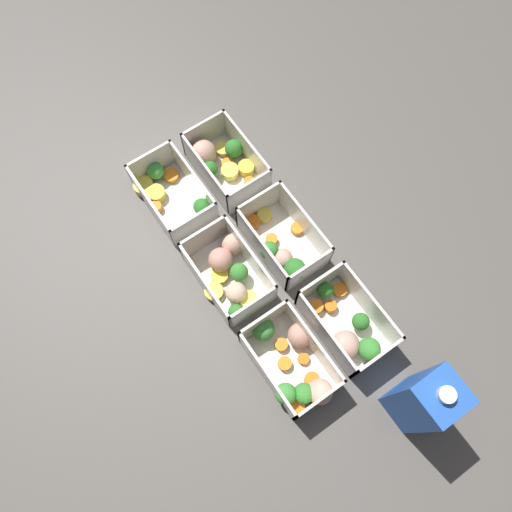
{
  "coord_description": "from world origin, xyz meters",
  "views": [
    {
      "loc": [
        0.26,
        -0.18,
        0.88
      ],
      "look_at": [
        0.0,
        0.0,
        0.03
      ],
      "focal_mm": 35.0,
      "sensor_mm": 36.0,
      "label": 1
    }
  ],
  "objects": [
    {
      "name": "ground_plane",
      "position": [
        0.0,
        0.0,
        0.0
      ],
      "size": [
        4.0,
        4.0,
        0.0
      ],
      "primitive_type": "plane",
      "color": "#56514C"
    },
    {
      "name": "container_near_left",
      "position": [
        -0.2,
        -0.06,
        0.03
      ],
      "size": [
        0.17,
        0.11,
        0.08
      ],
      "color": "silver",
      "rests_on": "ground_plane"
    },
    {
      "name": "container_near_center",
      "position": [
        -0.0,
        -0.06,
        0.03
      ],
      "size": [
        0.16,
        0.13,
        0.08
      ],
      "color": "silver",
      "rests_on": "ground_plane"
    },
    {
      "name": "container_near_right",
      "position": [
        0.2,
        -0.06,
        0.03
      ],
      "size": [
        0.19,
        0.12,
        0.08
      ],
      "color": "silver",
      "rests_on": "ground_plane"
    },
    {
      "name": "container_far_left",
      "position": [
        -0.2,
        0.06,
        0.03
      ],
      "size": [
        0.17,
        0.11,
        0.08
      ],
      "color": "silver",
      "rests_on": "ground_plane"
    },
    {
      "name": "container_far_center",
      "position": [
        0.01,
        0.05,
        0.03
      ],
      "size": [
        0.17,
        0.11,
        0.08
      ],
      "color": "silver",
      "rests_on": "ground_plane"
    },
    {
      "name": "container_far_right",
      "position": [
        0.2,
        0.06,
        0.03
      ],
      "size": [
        0.16,
        0.11,
        0.08
      ],
      "color": "silver",
      "rests_on": "ground_plane"
    },
    {
      "name": "juice_carton",
      "position": [
        0.36,
        0.06,
        0.1
      ],
      "size": [
        0.07,
        0.07,
        0.2
      ],
      "color": "blue",
      "rests_on": "ground_plane"
    }
  ]
}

